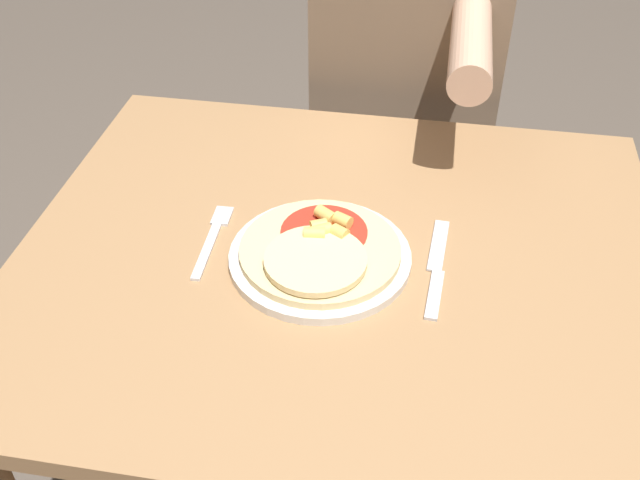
{
  "coord_description": "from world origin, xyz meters",
  "views": [
    {
      "loc": [
        0.12,
        -0.85,
        1.5
      ],
      "look_at": [
        -0.03,
        -0.02,
        0.82
      ],
      "focal_mm": 42.0,
      "sensor_mm": 36.0,
      "label": 1
    }
  ],
  "objects": [
    {
      "name": "dining_table",
      "position": [
        0.0,
        0.0,
        0.64
      ],
      "size": [
        0.97,
        0.83,
        0.78
      ],
      "color": "#9E754C",
      "rests_on": "ground_plane"
    },
    {
      "name": "plate",
      "position": [
        -0.03,
        -0.02,
        0.79
      ],
      "size": [
        0.27,
        0.27,
        0.01
      ],
      "color": "silver",
      "rests_on": "dining_table"
    },
    {
      "name": "pizza",
      "position": [
        -0.03,
        -0.03,
        0.8
      ],
      "size": [
        0.24,
        0.24,
        0.04
      ],
      "color": "#E0C689",
      "rests_on": "plate"
    },
    {
      "name": "fork",
      "position": [
        -0.2,
        0.0,
        0.78
      ],
      "size": [
        0.03,
        0.18,
        0.0
      ],
      "color": "silver",
      "rests_on": "dining_table"
    },
    {
      "name": "knife",
      "position": [
        0.15,
        -0.01,
        0.78
      ],
      "size": [
        0.03,
        0.22,
        0.0
      ],
      "color": "silver",
      "rests_on": "dining_table"
    },
    {
      "name": "person_diner",
      "position": [
        0.05,
        0.6,
        0.77
      ],
      "size": [
        0.38,
        0.52,
        1.3
      ],
      "color": "#2D2D38",
      "rests_on": "ground_plane"
    }
  ]
}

